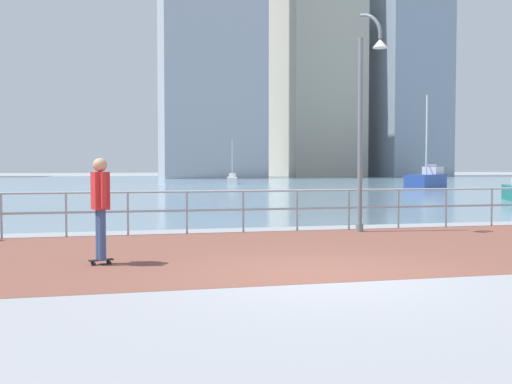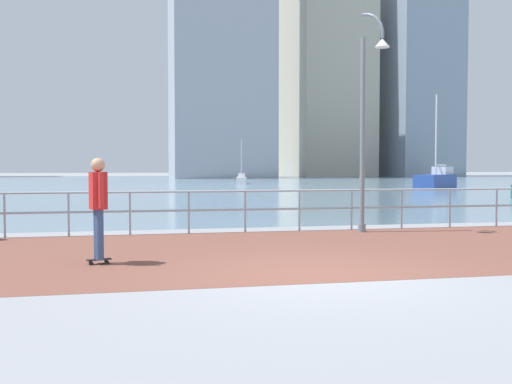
{
  "view_description": "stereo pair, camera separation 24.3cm",
  "coord_description": "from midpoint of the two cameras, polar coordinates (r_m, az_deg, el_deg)",
  "views": [
    {
      "loc": [
        -2.96,
        -8.18,
        1.62
      ],
      "look_at": [
        -0.23,
        3.53,
        1.1
      ],
      "focal_mm": 40.75,
      "sensor_mm": 36.0,
      "label": 1
    },
    {
      "loc": [
        -2.72,
        -8.23,
        1.62
      ],
      "look_at": [
        -0.23,
        3.53,
        1.1
      ],
      "focal_mm": 40.75,
      "sensor_mm": 36.0,
      "label": 2
    }
  ],
  "objects": [
    {
      "name": "ground",
      "position": [
        48.31,
        -8.59,
        0.54
      ],
      "size": [
        220.0,
        220.0,
        0.0
      ],
      "primitive_type": "plane",
      "color": "gray"
    },
    {
      "name": "brick_paving",
      "position": [
        11.33,
        2.67,
        -5.73
      ],
      "size": [
        28.0,
        6.48,
        0.01
      ],
      "primitive_type": "cube",
      "color": "brown",
      "rests_on": "ground"
    },
    {
      "name": "harbor_water",
      "position": [
        59.18,
        -9.21,
        0.9
      ],
      "size": [
        180.0,
        88.0,
        0.0
      ],
      "primitive_type": "cube",
      "color": "#6B899E",
      "rests_on": "ground"
    },
    {
      "name": "waterfront_railing",
      "position": [
        14.4,
        -0.58,
        -1.08
      ],
      "size": [
        25.25,
        0.06,
        1.05
      ],
      "color": "#9EADB7",
      "rests_on": "ground"
    },
    {
      "name": "lamppost",
      "position": [
        14.61,
        11.43,
        7.77
      ],
      "size": [
        0.57,
        0.73,
        5.38
      ],
      "color": "slate",
      "rests_on": "ground"
    },
    {
      "name": "skateboarder",
      "position": [
        9.93,
        -14.55,
        -0.8
      ],
      "size": [
        0.41,
        0.55,
        1.77
      ],
      "color": "black",
      "rests_on": "ground"
    },
    {
      "name": "sailboat_yellow",
      "position": [
        54.99,
        -1.31,
        1.22
      ],
      "size": [
        1.5,
        3.12,
        4.21
      ],
      "color": "white",
      "rests_on": "ground"
    },
    {
      "name": "sailboat_ivory",
      "position": [
        44.68,
        17.44,
        1.14
      ],
      "size": [
        4.69,
        4.35,
        6.88
      ],
      "color": "#284799",
      "rests_on": "ground"
    },
    {
      "name": "tower_beige",
      "position": [
        105.43,
        15.46,
        14.47
      ],
      "size": [
        10.63,
        14.79,
        48.98
      ],
      "color": "#8493A3",
      "rests_on": "ground"
    },
    {
      "name": "tower_slate",
      "position": [
        103.7,
        6.92,
        11.37
      ],
      "size": [
        12.31,
        17.74,
        36.95
      ],
      "color": "#B2AD99",
      "rests_on": "ground"
    },
    {
      "name": "tower_glass",
      "position": [
        88.99,
        -3.49,
        15.77
      ],
      "size": [
        14.37,
        14.27,
        45.78
      ],
      "color": "#A3A8B2",
      "rests_on": "ground"
    }
  ]
}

